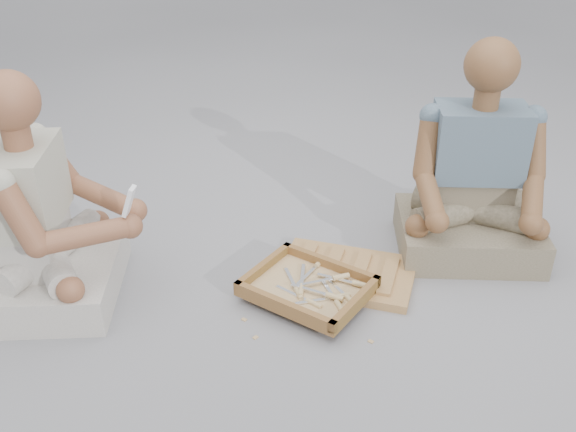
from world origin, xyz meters
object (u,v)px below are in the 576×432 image
(carved_panel, at_px, (346,273))
(companion, at_px, (474,186))
(tool_tray, at_px, (308,288))
(craftsman, at_px, (46,226))

(carved_panel, height_order, companion, companion)
(tool_tray, xyz_separation_m, craftsman, (-0.98, -0.24, 0.26))
(carved_panel, height_order, craftsman, craftsman)
(carved_panel, distance_m, companion, 0.67)
(craftsman, bearing_deg, tool_tray, 83.98)
(companion, bearing_deg, craftsman, 13.60)
(tool_tray, bearing_deg, craftsman, -166.13)
(carved_panel, bearing_deg, craftsman, -158.11)
(tool_tray, distance_m, craftsman, 1.04)
(carved_panel, relative_size, craftsman, 0.60)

